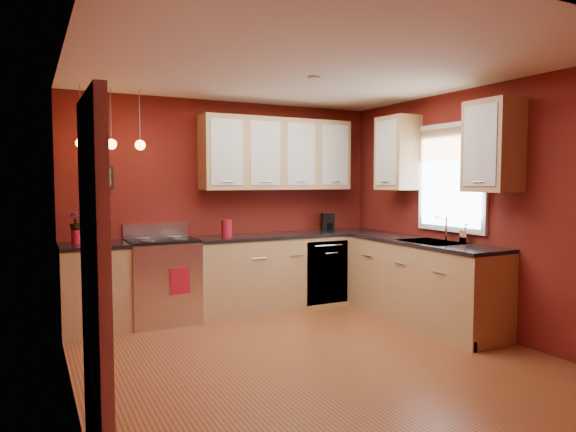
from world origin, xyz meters
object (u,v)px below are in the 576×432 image
sink (431,244)px  soap_pump (466,233)px  gas_range (163,280)px  coffee_maker (328,223)px  red_canister (227,228)px

sink → soap_pump: 0.38m
gas_range → coffee_maker: size_ratio=4.76×
red_canister → gas_range: bearing=179.3°
gas_range → red_canister: 0.96m
sink → red_canister: size_ratio=3.43×
gas_range → coffee_maker: coffee_maker is taller
sink → soap_pump: (0.25, -0.26, 0.13)m
sink → gas_range: bearing=150.2°
coffee_maker → soap_pump: size_ratio=1.10×
red_canister → coffee_maker: coffee_maker is taller
sink → coffee_maker: bearing=102.2°
sink → soap_pump: sink is taller
soap_pump → coffee_maker: bearing=107.7°
soap_pump → gas_range: bearing=148.5°
red_canister → soap_pump: 2.73m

